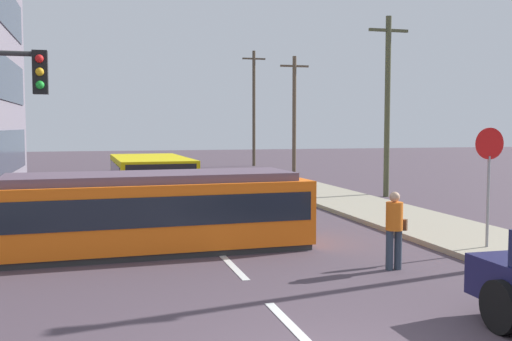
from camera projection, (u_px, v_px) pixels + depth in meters
ground_plane at (202, 235)px, 16.94m from camera, size 120.00×120.00×0.00m
sidewalk_curb_right at (502, 248)px, 14.83m from camera, size 3.20×36.00×0.14m
lane_stripe_1 at (291, 325)px, 9.23m from camera, size 0.16×2.40×0.01m
lane_stripe_2 at (233, 267)px, 13.09m from camera, size 0.16×2.40×0.01m
lane_stripe_3 at (181, 214)px, 21.04m from camera, size 0.16×2.40×0.01m
lane_stripe_4 at (162, 195)px, 26.82m from camera, size 0.16×2.40×0.01m
streetcar_tram at (153, 210)px, 14.80m from camera, size 7.75×2.87×1.91m
city_bus at (151, 180)px, 21.79m from camera, size 2.70×5.83×1.94m
pedestrian_crossing at (394, 226)px, 12.79m from camera, size 0.51×0.36×1.67m
stop_sign at (489, 162)px, 14.43m from camera, size 0.76×0.07×2.88m
utility_pole_mid at (387, 103)px, 25.86m from camera, size 1.80×0.24×7.73m
utility_pole_far at (294, 113)px, 36.88m from camera, size 1.80×0.24×7.31m
utility_pole_distant at (254, 106)px, 46.16m from camera, size 1.80×0.24×8.79m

